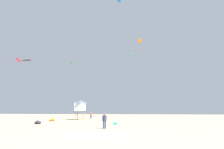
{
  "coord_description": "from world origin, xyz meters",
  "views": [
    {
      "loc": [
        3.21,
        -15.9,
        2.28
      ],
      "look_at": [
        0.0,
        19.36,
        9.52
      ],
      "focal_mm": 27.13,
      "sensor_mm": 36.0,
      "label": 1
    }
  ],
  "objects": [
    {
      "name": "ground_plane",
      "position": [
        0.0,
        0.0,
        0.0
      ],
      "size": [
        120.0,
        120.0,
        0.0
      ],
      "primitive_type": "plane",
      "color": "#C6B28C"
    },
    {
      "name": "kite_aloft_5",
      "position": [
        -15.82,
        39.02,
        17.89
      ],
      "size": [
        1.22,
        2.54,
        0.31
      ],
      "color": "green"
    },
    {
      "name": "cooler_box",
      "position": [
        1.09,
        13.18,
        0.16
      ],
      "size": [
        0.56,
        0.36,
        0.32
      ],
      "primitive_type": "cube",
      "color": "white",
      "rests_on": "ground"
    },
    {
      "name": "person_foreground",
      "position": [
        0.41,
        4.82,
        1.04
      ],
      "size": [
        0.58,
        0.4,
        1.79
      ],
      "rotation": [
        0.0,
        0.0,
        4.97
      ],
      "color": "navy",
      "rests_on": "ground"
    },
    {
      "name": "lifeguard_tower",
      "position": [
        -7.05,
        20.53,
        3.05
      ],
      "size": [
        2.3,
        2.3,
        4.15
      ],
      "color": "#8C704C",
      "rests_on": "ground"
    },
    {
      "name": "gear_bag",
      "position": [
        1.33,
        10.06,
        0.16
      ],
      "size": [
        0.56,
        0.36,
        0.32
      ],
      "primitive_type": "cube",
      "color": "#19B29E",
      "rests_on": "ground"
    },
    {
      "name": "kite_aloft_2",
      "position": [
        -18.44,
        14.88,
        11.9
      ],
      "size": [
        2.04,
        3.25,
        0.68
      ],
      "color": "red"
    },
    {
      "name": "kite_aloft_4",
      "position": [
        -21.09,
        21.72,
        13.92
      ],
      "size": [
        2.61,
        0.99,
        0.4
      ],
      "color": "#2D2D33"
    },
    {
      "name": "kite_grounded_near",
      "position": [
        -11.87,
        17.63,
        0.2
      ],
      "size": [
        1.87,
        3.61,
        0.43
      ],
      "color": "orange",
      "rests_on": "ground"
    },
    {
      "name": "kite_grounded_mid",
      "position": [
        -11.28,
        11.2,
        0.21
      ],
      "size": [
        2.76,
        3.57,
        0.42
      ],
      "color": "#2D2D33",
      "rests_on": "ground"
    },
    {
      "name": "kite_aloft_3",
      "position": [
        6.98,
        28.59,
        20.76
      ],
      "size": [
        1.74,
        3.83,
        0.49
      ],
      "color": "orange"
    },
    {
      "name": "kite_aloft_1",
      "position": [
        4.88,
        41.37,
        21.33
      ],
      "size": [
        2.04,
        1.47,
        0.44
      ],
      "color": "green"
    },
    {
      "name": "person_midground",
      "position": [
        -5.73,
        25.69,
        0.93
      ],
      "size": [
        0.44,
        0.36,
        1.59
      ],
      "rotation": [
        0.0,
        0.0,
        2.21
      ],
      "color": "navy",
      "rests_on": "ground"
    }
  ]
}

